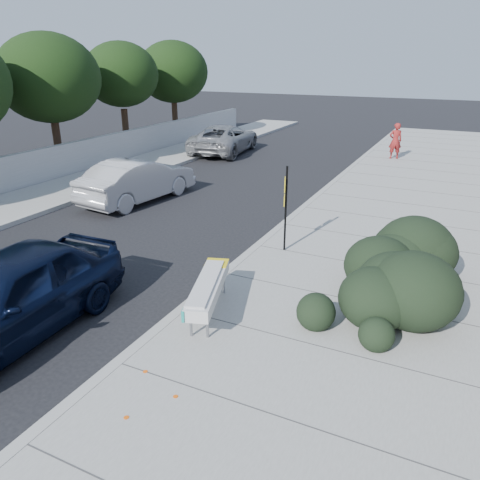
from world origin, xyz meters
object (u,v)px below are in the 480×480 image
at_px(bike_rack, 384,252).
at_px(pedestrian, 395,141).
at_px(bench, 208,288).
at_px(wagon_silver, 138,180).
at_px(suv_silver, 224,139).
at_px(sedan_navy, 7,297).
at_px(sign_post, 285,203).

distance_m(bike_rack, pedestrian, 14.75).
relative_size(bench, wagon_silver, 0.50).
distance_m(bike_rack, suv_silver, 16.92).
bearing_deg(sedan_navy, bike_rack, 40.41).
height_order(bike_rack, suv_silver, suv_silver).
bearing_deg(wagon_silver, pedestrian, -116.27).
bearing_deg(bench, bike_rack, 30.92).
distance_m(sedan_navy, wagon_silver, 9.25).
bearing_deg(sign_post, wagon_silver, 140.55).
height_order(sedan_navy, pedestrian, pedestrian).
relative_size(sign_post, suv_silver, 0.41).
relative_size(suv_silver, pedestrian, 3.11).
relative_size(sedan_navy, suv_silver, 0.89).
distance_m(bench, bike_rack, 4.40).
xyz_separation_m(sign_post, wagon_silver, (-6.79, 2.50, -0.69)).
relative_size(bench, bike_rack, 2.36).
bearing_deg(pedestrian, bike_rack, 72.78).
bearing_deg(suv_silver, bike_rack, 123.27).
bearing_deg(sign_post, suv_silver, 104.68).
relative_size(sedan_navy, wagon_silver, 1.04).
bearing_deg(bike_rack, sedan_navy, -118.85).
xyz_separation_m(bench, sedan_navy, (-3.10, -2.22, 0.14)).
relative_size(sign_post, sedan_navy, 0.46).
xyz_separation_m(bike_rack, pedestrian, (-1.99, 14.61, 0.29)).
distance_m(bench, sign_post, 3.92).
bearing_deg(bike_rack, bench, -112.67).
distance_m(wagon_silver, suv_silver, 9.95).
relative_size(bike_rack, sign_post, 0.44).
height_order(bench, bike_rack, bike_rack).
bearing_deg(wagon_silver, sedan_navy, 118.88).
xyz_separation_m(sedan_navy, wagon_silver, (-3.50, 8.56, -0.06)).
bearing_deg(bench, suv_silver, 98.59).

